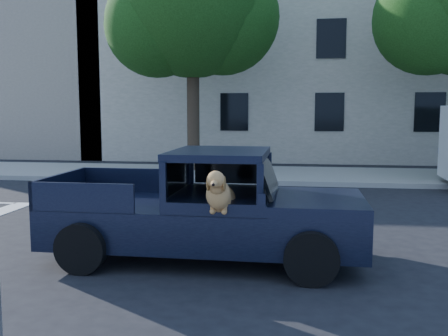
# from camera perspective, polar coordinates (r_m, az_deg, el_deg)

# --- Properties ---
(ground) EXTENTS (120.00, 120.00, 0.00)m
(ground) POSITION_cam_1_polar(r_m,az_deg,el_deg) (8.19, 10.90, -9.77)
(ground) COLOR black
(ground) RESTS_ON ground
(far_sidewalk) EXTENTS (60.00, 4.00, 0.15)m
(far_sidewalk) POSITION_cam_1_polar(r_m,az_deg,el_deg) (17.20, 9.41, -0.84)
(far_sidewalk) COLOR gray
(far_sidewalk) RESTS_ON ground
(lane_stripes) EXTENTS (21.60, 0.14, 0.01)m
(lane_stripes) POSITION_cam_1_polar(r_m,az_deg,el_deg) (11.74, 19.91, -5.01)
(lane_stripes) COLOR silver
(lane_stripes) RESTS_ON ground
(street_tree_left) EXTENTS (6.00, 5.20, 8.60)m
(street_tree_left) POSITION_cam_1_polar(r_m,az_deg,el_deg) (18.15, -3.50, 17.51)
(street_tree_left) COLOR #332619
(street_tree_left) RESTS_ON ground
(building_main) EXTENTS (26.00, 6.00, 9.00)m
(building_main) POSITION_cam_1_polar(r_m,az_deg,el_deg) (24.69, 16.34, 11.54)
(building_main) COLOR beige
(building_main) RESTS_ON ground
(building_left) EXTENTS (12.00, 6.00, 8.00)m
(building_left) POSITION_cam_1_polar(r_m,az_deg,el_deg) (28.42, -23.15, 9.59)
(building_left) COLOR tan
(building_left) RESTS_ON ground
(pickup_truck) EXTENTS (4.77, 2.45, 1.70)m
(pickup_truck) POSITION_cam_1_polar(r_m,az_deg,el_deg) (7.71, -2.76, -6.29)
(pickup_truck) COLOR black
(pickup_truck) RESTS_ON ground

